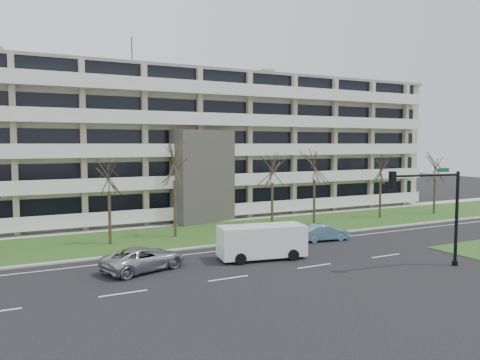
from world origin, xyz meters
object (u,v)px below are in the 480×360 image
silver_pickup (144,259)px  white_van (263,239)px  blue_sedan (324,232)px  traffic_signal (435,204)px

silver_pickup → white_van: 7.96m
silver_pickup → blue_sedan: 15.32m
blue_sedan → traffic_signal: (1.02, -9.73, 3.36)m
silver_pickup → white_van: size_ratio=0.86×
blue_sedan → traffic_signal: size_ratio=0.64×
blue_sedan → white_van: (-7.26, -2.92, 0.69)m
blue_sedan → white_van: bearing=118.9°
white_van → traffic_signal: (8.29, -6.81, 2.67)m
blue_sedan → white_van: size_ratio=0.66×
white_van → traffic_signal: bearing=-30.0°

